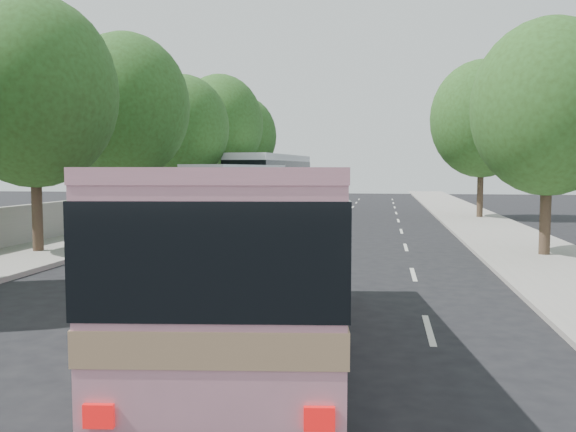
% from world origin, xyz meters
% --- Properties ---
extents(ground, '(120.00, 120.00, 0.00)m').
position_xyz_m(ground, '(0.00, 0.00, 0.00)').
color(ground, black).
rests_on(ground, ground).
extents(sidewalk_left, '(4.00, 90.00, 0.15)m').
position_xyz_m(sidewalk_left, '(-8.50, 20.00, 0.07)').
color(sidewalk_left, '#9E998E').
rests_on(sidewalk_left, ground).
extents(sidewalk_right, '(4.00, 90.00, 0.12)m').
position_xyz_m(sidewalk_right, '(8.50, 20.00, 0.06)').
color(sidewalk_right, '#9E998E').
rests_on(sidewalk_right, ground).
extents(low_wall, '(0.30, 90.00, 1.50)m').
position_xyz_m(low_wall, '(-10.30, 20.00, 0.90)').
color(low_wall, '#9E998E').
rests_on(low_wall, sidewalk_left).
extents(tree_left_b, '(5.70, 5.70, 8.88)m').
position_xyz_m(tree_left_b, '(-8.42, 5.94, 5.82)').
color(tree_left_b, '#38281E').
rests_on(tree_left_b, ground).
extents(tree_left_c, '(6.00, 6.00, 9.35)m').
position_xyz_m(tree_left_c, '(-8.62, 13.94, 6.12)').
color(tree_left_c, '#38281E').
rests_on(tree_left_c, ground).
extents(tree_left_d, '(5.52, 5.52, 8.60)m').
position_xyz_m(tree_left_d, '(-8.52, 21.94, 5.63)').
color(tree_left_d, '#38281E').
rests_on(tree_left_d, ground).
extents(tree_left_e, '(6.30, 6.30, 9.82)m').
position_xyz_m(tree_left_e, '(-8.42, 29.94, 6.43)').
color(tree_left_e, '#38281E').
rests_on(tree_left_e, ground).
extents(tree_left_f, '(5.88, 5.88, 9.16)m').
position_xyz_m(tree_left_f, '(-8.62, 37.94, 6.00)').
color(tree_left_f, '#38281E').
rests_on(tree_left_f, ground).
extents(tree_right_near, '(5.10, 5.10, 7.95)m').
position_xyz_m(tree_right_near, '(8.78, 7.94, 5.20)').
color(tree_right_near, '#38281E').
rests_on(tree_right_near, ground).
extents(tree_right_far, '(6.00, 6.00, 9.35)m').
position_xyz_m(tree_right_far, '(9.08, 23.94, 6.12)').
color(tree_right_far, '#38281E').
rests_on(tree_right_far, ground).
extents(pink_bus, '(3.56, 9.66, 3.01)m').
position_xyz_m(pink_bus, '(1.30, -3.86, 1.87)').
color(pink_bus, '#CD8497').
rests_on(pink_bus, ground).
extents(pink_taxi, '(2.12, 4.26, 1.40)m').
position_xyz_m(pink_taxi, '(-2.00, 3.00, 0.70)').
color(pink_taxi, '#FF1678').
rests_on(pink_taxi, ground).
extents(white_pickup, '(2.35, 4.99, 1.41)m').
position_xyz_m(white_pickup, '(-2.00, 11.12, 0.70)').
color(white_pickup, silver).
rests_on(white_pickup, ground).
extents(tour_coach_front, '(3.47, 10.86, 3.19)m').
position_xyz_m(tour_coach_front, '(-4.50, 19.22, 1.92)').
color(tour_coach_front, silver).
rests_on(tour_coach_front, ground).
extents(tour_coach_rear, '(3.91, 13.39, 3.95)m').
position_xyz_m(tour_coach_rear, '(-4.50, 29.10, 2.38)').
color(tour_coach_rear, silver).
rests_on(tour_coach_rear, ground).
extents(taxi_roof_sign, '(0.57, 0.24, 0.18)m').
position_xyz_m(taxi_roof_sign, '(-2.00, 3.00, 1.49)').
color(taxi_roof_sign, silver).
rests_on(taxi_roof_sign, pink_taxi).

